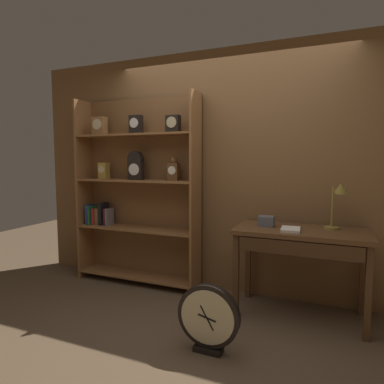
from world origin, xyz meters
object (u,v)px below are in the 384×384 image
Objects in this scene: workbench at (301,242)px; toolbox_small at (266,221)px; desk_lamp at (338,200)px; round_clock_large at (208,318)px; open_repair_manual at (291,229)px; bookshelf at (136,191)px.

toolbox_small is (-0.32, 0.05, 0.16)m from workbench.
desk_lamp reaches higher than round_clock_large.
open_repair_manual is at bearing 57.22° from round_clock_large.
open_repair_manual is at bearing -28.32° from toolbox_small.
bookshelf is 1.84m from round_clock_large.
desk_lamp is 1.99× the size of open_repair_manual.
desk_lamp is (0.29, 0.11, 0.38)m from workbench.
bookshelf reaches higher than workbench.
workbench is 2.66× the size of desk_lamp.
toolbox_small reaches higher than open_repair_manual.
bookshelf is 1.81m from open_repair_manual.
desk_lamp is 1.52m from round_clock_large.
round_clock_large is at bearing -126.24° from open_repair_manual.
round_clock_large is (-0.49, -0.76, -0.56)m from open_repair_manual.
toolbox_small is at bearing 148.22° from open_repair_manual.
toolbox_small is 0.27× the size of round_clock_large.
desk_lamp is (2.14, -0.10, 0.00)m from bookshelf.
bookshelf is 4.88× the size of desk_lamp.
open_repair_manual is (-0.37, -0.19, -0.26)m from desk_lamp.
round_clock_large is (-0.26, -0.89, -0.59)m from toolbox_small.
bookshelf reaches higher than open_repair_manual.
workbench is at bearing -8.44° from toolbox_small.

